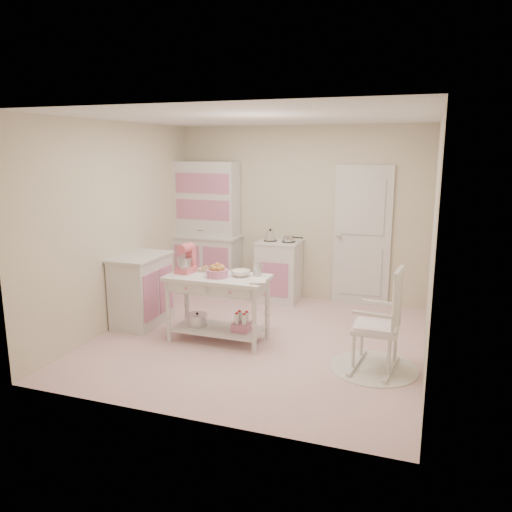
{
  "coord_description": "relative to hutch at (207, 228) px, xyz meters",
  "views": [
    {
      "loc": [
        1.84,
        -5.36,
        2.27
      ],
      "look_at": [
        -0.15,
        0.34,
        0.96
      ],
      "focal_mm": 35.0,
      "sensor_mm": 36.0,
      "label": 1
    }
  ],
  "objects": [
    {
      "name": "stand_mixer",
      "position": [
        0.55,
        -1.8,
        -0.07
      ],
      "size": [
        0.23,
        0.3,
        0.34
      ],
      "primitive_type": "cube",
      "rotation": [
        0.0,
        0.0,
        -0.1
      ],
      "color": "#DF5E6D",
      "rests_on": "work_table"
    },
    {
      "name": "mixing_bowl",
      "position": [
        1.23,
        -1.74,
        -0.2
      ],
      "size": [
        0.22,
        0.22,
        0.07
      ],
      "primitive_type": "imported",
      "color": "white",
      "rests_on": "work_table"
    },
    {
      "name": "hutch",
      "position": [
        0.0,
        0.0,
        0.0
      ],
      "size": [
        1.06,
        0.5,
        2.08
      ],
      "primitive_type": "cube",
      "color": "silver",
      "rests_on": "ground"
    },
    {
      "name": "cookie_tray",
      "position": [
        0.82,
        -1.64,
        -0.23
      ],
      "size": [
        0.34,
        0.24,
        0.02
      ],
      "primitive_type": "cube",
      "color": "silver",
      "rests_on": "work_table"
    },
    {
      "name": "door",
      "position": [
        2.38,
        0.21,
        -0.02
      ],
      "size": [
        0.82,
        0.05,
        2.04
      ],
      "primitive_type": "cube",
      "color": "silver",
      "rests_on": "ground"
    },
    {
      "name": "lace_rug",
      "position": [
        2.83,
        -2.01,
        -1.03
      ],
      "size": [
        0.92,
        0.92,
        0.01
      ],
      "primitive_type": "cylinder",
      "color": "white",
      "rests_on": "ground"
    },
    {
      "name": "base_cabinet",
      "position": [
        -0.2,
        -1.61,
        -0.58
      ],
      "size": [
        0.54,
        0.84,
        0.92
      ],
      "primitive_type": "cube",
      "color": "silver",
      "rests_on": "ground"
    },
    {
      "name": "stove",
      "position": [
        1.2,
        -0.05,
        -0.58
      ],
      "size": [
        0.62,
        0.57,
        0.92
      ],
      "primitive_type": "cube",
      "color": "silver",
      "rests_on": "ground"
    },
    {
      "name": "rocking_chair",
      "position": [
        2.83,
        -2.01,
        -0.49
      ],
      "size": [
        0.56,
        0.77,
        1.1
      ],
      "primitive_type": "cube",
      "rotation": [
        0.0,
        0.0,
        -0.11
      ],
      "color": "silver",
      "rests_on": "ground"
    },
    {
      "name": "work_table",
      "position": [
        0.97,
        -1.82,
        -0.64
      ],
      "size": [
        1.2,
        0.6,
        0.8
      ],
      "primitive_type": "cube",
      "color": "silver",
      "rests_on": "ground"
    },
    {
      "name": "bread_basket",
      "position": [
        0.99,
        -1.87,
        -0.19
      ],
      "size": [
        0.25,
        0.25,
        0.09
      ],
      "primitive_type": "cylinder",
      "color": "#C97399",
      "rests_on": "work_table"
    },
    {
      "name": "room_shell",
      "position": [
        1.43,
        -1.66,
        0.61
      ],
      "size": [
        3.84,
        3.84,
        2.62
      ],
      "color": "#CB7F82",
      "rests_on": "ground"
    },
    {
      "name": "recipe_book",
      "position": [
        1.42,
        -1.94,
        -0.23
      ],
      "size": [
        0.24,
        0.28,
        0.02
      ],
      "primitive_type": "imported",
      "rotation": [
        0.0,
        0.0,
        0.26
      ],
      "color": "white",
      "rests_on": "work_table"
    },
    {
      "name": "metal_pitcher",
      "position": [
        1.41,
        -1.66,
        -0.16
      ],
      "size": [
        0.1,
        0.1,
        0.17
      ],
      "primitive_type": "cylinder",
      "color": "silver",
      "rests_on": "work_table"
    }
  ]
}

